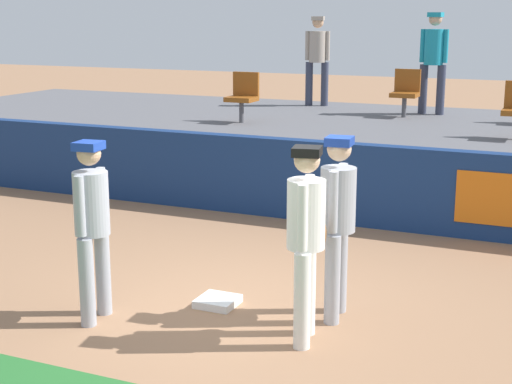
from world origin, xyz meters
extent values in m
plane|color=#936B4C|center=(0.00, 0.00, 0.00)|extent=(60.00, 60.00, 0.00)
cube|color=white|center=(-0.29, 0.08, 0.04)|extent=(0.40, 0.40, 0.08)
cylinder|color=white|center=(0.81, -0.23, 0.45)|extent=(0.15, 0.15, 0.90)
cylinder|color=white|center=(0.88, -0.55, 0.45)|extent=(0.15, 0.15, 0.90)
cylinder|color=white|center=(0.85, -0.39, 1.22)|extent=(0.41, 0.41, 0.63)
sphere|color=beige|center=(0.85, -0.39, 1.71)|extent=(0.24, 0.24, 0.24)
cube|color=black|center=(0.85, -0.39, 1.79)|extent=(0.29, 0.29, 0.08)
cylinder|color=white|center=(0.81, -0.18, 1.24)|extent=(0.09, 0.09, 0.59)
cylinder|color=white|center=(0.89, -0.60, 1.24)|extent=(0.09, 0.09, 0.59)
ellipsoid|color=brown|center=(0.91, -0.16, 0.98)|extent=(0.16, 0.22, 0.28)
cylinder|color=#9EA3AD|center=(-1.24, -0.58, 0.44)|extent=(0.15, 0.15, 0.88)
cylinder|color=#9EA3AD|center=(-1.21, -0.90, 0.44)|extent=(0.15, 0.15, 0.88)
cylinder|color=#9EA3AD|center=(-1.22, -0.74, 1.19)|extent=(0.37, 0.37, 0.62)
sphere|color=tan|center=(-1.22, -0.74, 1.68)|extent=(0.23, 0.23, 0.23)
cube|color=#193899|center=(-1.22, -0.74, 1.75)|extent=(0.27, 0.27, 0.08)
cylinder|color=#9EA3AD|center=(-1.24, -0.53, 1.21)|extent=(0.09, 0.09, 0.58)
cylinder|color=#9EA3AD|center=(-1.20, -0.94, 1.21)|extent=(0.09, 0.09, 0.58)
cylinder|color=#9EA3AD|center=(0.92, 0.43, 0.45)|extent=(0.15, 0.15, 0.90)
cylinder|color=#9EA3AD|center=(0.95, 0.10, 0.45)|extent=(0.15, 0.15, 0.90)
cylinder|color=#9EA3AD|center=(0.94, 0.27, 1.21)|extent=(0.38, 0.38, 0.63)
sphere|color=beige|center=(0.94, 0.27, 1.71)|extent=(0.23, 0.23, 0.23)
cube|color=#193899|center=(0.94, 0.27, 1.79)|extent=(0.27, 0.27, 0.08)
cylinder|color=#9EA3AD|center=(0.92, 0.48, 1.23)|extent=(0.09, 0.09, 0.59)
cylinder|color=#9EA3AD|center=(0.95, 0.06, 1.23)|extent=(0.09, 0.09, 0.59)
cube|color=navy|center=(0.00, 3.69, 0.59)|extent=(18.00, 0.24, 1.18)
cube|color=#59595E|center=(0.00, 6.26, 0.58)|extent=(18.00, 4.80, 1.17)
cylinder|color=#4C4C51|center=(0.07, 6.86, 1.37)|extent=(0.08, 0.08, 0.40)
cube|color=#8C4714|center=(0.07, 6.86, 1.57)|extent=(0.46, 0.44, 0.08)
cube|color=#8C4714|center=(0.07, 7.05, 1.81)|extent=(0.46, 0.06, 0.40)
cylinder|color=#4C4C51|center=(-2.29, 5.06, 1.37)|extent=(0.08, 0.08, 0.40)
cube|color=#8C4714|center=(-2.29, 5.06, 1.57)|extent=(0.47, 0.44, 0.08)
cube|color=#8C4714|center=(-2.29, 5.25, 1.81)|extent=(0.47, 0.06, 0.40)
cylinder|color=#33384C|center=(0.59, 7.47, 1.62)|extent=(0.15, 0.15, 0.90)
cylinder|color=#33384C|center=(0.26, 7.49, 1.62)|extent=(0.15, 0.15, 0.90)
cylinder|color=teal|center=(0.43, 7.48, 2.38)|extent=(0.37, 0.37, 0.63)
sphere|color=tan|center=(0.43, 7.48, 2.88)|extent=(0.23, 0.23, 0.23)
cube|color=teal|center=(0.43, 7.48, 2.95)|extent=(0.26, 0.26, 0.08)
cylinder|color=teal|center=(0.64, 7.47, 2.40)|extent=(0.09, 0.09, 0.59)
cylinder|color=teal|center=(0.22, 7.50, 2.40)|extent=(0.09, 0.09, 0.59)
cylinder|color=#33384C|center=(-1.79, 7.95, 1.60)|extent=(0.15, 0.15, 0.86)
cylinder|color=#33384C|center=(-2.09, 7.88, 1.60)|extent=(0.15, 0.15, 0.86)
cylinder|color=#A5998C|center=(-1.94, 7.91, 2.33)|extent=(0.39, 0.39, 0.61)
sphere|color=tan|center=(-1.94, 7.91, 2.81)|extent=(0.22, 0.22, 0.22)
cube|color=#A5998C|center=(-1.94, 7.91, 2.88)|extent=(0.28, 0.28, 0.08)
cylinder|color=#A5998C|center=(-1.74, 7.95, 2.35)|extent=(0.09, 0.09, 0.57)
cylinder|color=#A5998C|center=(-2.14, 7.87, 2.35)|extent=(0.09, 0.09, 0.57)
camera|label=1|loc=(3.08, -6.63, 2.97)|focal=53.57mm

